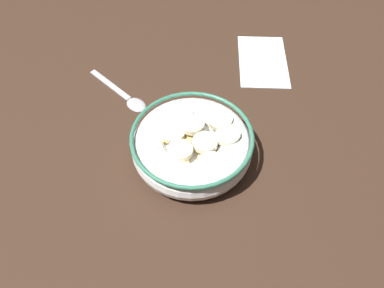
{
  "coord_description": "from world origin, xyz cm",
  "views": [
    {
      "loc": [
        -32.44,
        -0.56,
        44.57
      ],
      "look_at": [
        0.0,
        0.0,
        3.0
      ],
      "focal_mm": 34.42,
      "sensor_mm": 36.0,
      "label": 1
    }
  ],
  "objects": [
    {
      "name": "ground_plane",
      "position": [
        0.0,
        0.0,
        -1.0
      ],
      "size": [
        120.61,
        120.61,
        2.0
      ],
      "primitive_type": "cube",
      "color": "#332116"
    },
    {
      "name": "cereal_bowl",
      "position": [
        0.01,
        -0.03,
        2.83
      ],
      "size": [
        17.47,
        17.47,
        5.74
      ],
      "color": "white",
      "rests_on": "ground_plane"
    },
    {
      "name": "spoon",
      "position": [
        11.99,
        11.12,
        0.33
      ],
      "size": [
        10.92,
        11.58,
        0.8
      ],
      "color": "#A5A5AD",
      "rests_on": "ground_plane"
    },
    {
      "name": "folded_napkin",
      "position": [
        22.17,
        -12.83,
        0.15
      ],
      "size": [
        14.83,
        9.12,
        0.3
      ],
      "primitive_type": "cube",
      "rotation": [
        0.0,
        0.0,
        -0.02
      ],
      "color": "silver",
      "rests_on": "ground_plane"
    }
  ]
}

